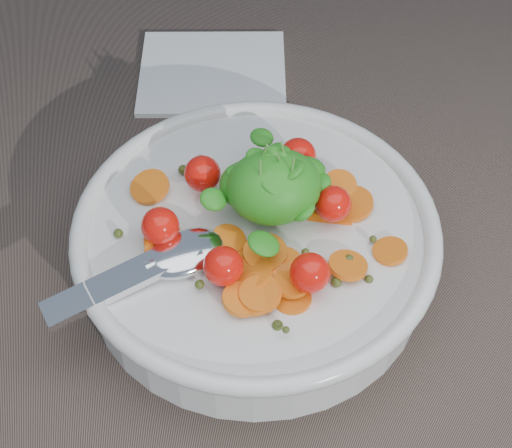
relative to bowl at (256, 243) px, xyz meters
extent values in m
plane|color=#6B584D|center=(0.01, -0.01, -0.03)|extent=(6.00, 6.00, 0.00)
cylinder|color=silver|center=(0.00, 0.00, -0.01)|extent=(0.26, 0.26, 0.05)
torus|color=silver|center=(0.00, 0.00, 0.02)|extent=(0.27, 0.27, 0.01)
cylinder|color=silver|center=(0.00, 0.00, -0.03)|extent=(0.13, 0.13, 0.01)
cylinder|color=brown|center=(0.00, 0.00, -0.01)|extent=(0.24, 0.24, 0.04)
cylinder|color=orange|center=(0.01, -0.07, 0.02)|extent=(0.04, 0.04, 0.01)
cylinder|color=orange|center=(-0.05, 0.00, 0.01)|extent=(0.03, 0.03, 0.01)
cylinder|color=orange|center=(-0.01, -0.06, 0.02)|extent=(0.04, 0.04, 0.01)
cylinder|color=orange|center=(-0.07, 0.05, 0.02)|extent=(0.04, 0.04, 0.01)
cylinder|color=orange|center=(0.03, 0.06, 0.01)|extent=(0.03, 0.03, 0.01)
cylinder|color=orange|center=(0.01, -0.06, 0.02)|extent=(0.03, 0.03, 0.01)
cylinder|color=orange|center=(-0.02, -0.06, 0.02)|extent=(0.04, 0.04, 0.01)
cylinder|color=orange|center=(0.00, -0.03, 0.03)|extent=(0.03, 0.03, 0.01)
cylinder|color=orange|center=(-0.02, -0.01, 0.02)|extent=(0.03, 0.03, 0.01)
cylinder|color=orange|center=(-0.02, -0.02, 0.02)|extent=(0.03, 0.03, 0.01)
cylinder|color=orange|center=(-0.01, -0.06, 0.03)|extent=(0.03, 0.03, 0.01)
cylinder|color=orange|center=(-0.07, 0.00, 0.02)|extent=(0.04, 0.04, 0.01)
cylinder|color=orange|center=(0.09, -0.04, 0.02)|extent=(0.03, 0.03, 0.01)
cylinder|color=orange|center=(-0.06, -0.01, 0.02)|extent=(0.04, 0.04, 0.01)
cylinder|color=orange|center=(0.01, -0.05, 0.02)|extent=(0.04, 0.04, 0.01)
cylinder|color=orange|center=(0.05, -0.01, 0.01)|extent=(0.05, 0.04, 0.02)
cylinder|color=orange|center=(0.07, 0.03, 0.02)|extent=(0.04, 0.04, 0.01)
cylinder|color=orange|center=(0.01, -0.04, 0.02)|extent=(0.03, 0.03, 0.01)
cylinder|color=orange|center=(-0.07, -0.01, 0.02)|extent=(0.04, 0.04, 0.01)
cylinder|color=orange|center=(0.07, 0.01, 0.02)|extent=(0.05, 0.05, 0.01)
cylinder|color=orange|center=(-0.01, -0.05, 0.02)|extent=(0.03, 0.03, 0.01)
cylinder|color=orange|center=(0.06, -0.05, 0.02)|extent=(0.03, 0.03, 0.01)
sphere|color=#3B4717|center=(0.00, -0.09, 0.02)|extent=(0.01, 0.01, 0.01)
sphere|color=#3B4717|center=(-0.04, 0.05, 0.02)|extent=(0.01, 0.01, 0.01)
sphere|color=#3B4717|center=(0.06, -0.04, 0.02)|extent=(0.01, 0.01, 0.01)
sphere|color=#3B4717|center=(-0.01, 0.04, 0.02)|extent=(0.01, 0.01, 0.01)
sphere|color=#3B4717|center=(-0.05, 0.06, 0.02)|extent=(0.01, 0.01, 0.01)
sphere|color=#3B4717|center=(-0.05, -0.05, 0.02)|extent=(0.01, 0.01, 0.01)
sphere|color=#3B4717|center=(0.06, 0.00, 0.02)|extent=(0.01, 0.01, 0.01)
sphere|color=#3B4717|center=(0.07, -0.06, 0.02)|extent=(0.01, 0.01, 0.01)
sphere|color=#3B4717|center=(-0.07, 0.05, 0.02)|extent=(0.01, 0.01, 0.01)
sphere|color=#3B4717|center=(0.08, 0.00, 0.02)|extent=(0.01, 0.01, 0.01)
sphere|color=#3B4717|center=(0.03, -0.03, 0.02)|extent=(0.01, 0.01, 0.01)
sphere|color=#3B4717|center=(-0.03, 0.07, 0.02)|extent=(0.01, 0.01, 0.01)
sphere|color=#3B4717|center=(0.00, -0.04, 0.02)|extent=(0.01, 0.01, 0.01)
sphere|color=#3B4717|center=(0.00, -0.09, 0.03)|extent=(0.01, 0.01, 0.01)
sphere|color=#3B4717|center=(-0.10, 0.01, 0.02)|extent=(0.01, 0.01, 0.01)
sphere|color=#3B4717|center=(0.08, -0.03, 0.02)|extent=(0.01, 0.01, 0.01)
sphere|color=#3B4717|center=(0.05, -0.06, 0.02)|extent=(0.01, 0.01, 0.01)
sphere|color=#3B4717|center=(-0.08, 0.06, 0.02)|extent=(0.01, 0.01, 0.01)
sphere|color=#3B4717|center=(0.00, 0.03, 0.02)|extent=(0.01, 0.01, 0.01)
sphere|color=red|center=(0.06, 0.00, 0.04)|extent=(0.03, 0.03, 0.03)
sphere|color=red|center=(0.04, 0.05, 0.04)|extent=(0.03, 0.03, 0.03)
sphere|color=red|center=(-0.03, 0.05, 0.04)|extent=(0.03, 0.03, 0.03)
sphere|color=red|center=(-0.07, 0.00, 0.04)|extent=(0.03, 0.03, 0.03)
sphere|color=red|center=(-0.03, -0.04, 0.04)|extent=(0.03, 0.03, 0.03)
sphere|color=red|center=(0.03, -0.06, 0.04)|extent=(0.03, 0.03, 0.03)
ellipsoid|color=#2D8E20|center=(0.02, 0.01, 0.05)|extent=(0.07, 0.06, 0.05)
ellipsoid|color=#2D8E20|center=(0.00, 0.02, 0.04)|extent=(0.04, 0.04, 0.03)
ellipsoid|color=#2D8E20|center=(-0.03, 0.01, 0.04)|extent=(0.02, 0.02, 0.02)
ellipsoid|color=#2D8E20|center=(0.05, 0.02, 0.05)|extent=(0.03, 0.03, 0.02)
ellipsoid|color=#2D8E20|center=(0.01, 0.02, 0.06)|extent=(0.03, 0.03, 0.02)
ellipsoid|color=#2D8E20|center=(0.02, 0.01, 0.05)|extent=(0.02, 0.02, 0.01)
ellipsoid|color=#2D8E20|center=(0.02, 0.02, 0.05)|extent=(0.03, 0.03, 0.01)
ellipsoid|color=#2D8E20|center=(0.00, -0.03, 0.04)|extent=(0.03, 0.03, 0.02)
ellipsoid|color=#2D8E20|center=(0.02, 0.01, 0.06)|extent=(0.03, 0.03, 0.02)
ellipsoid|color=#2D8E20|center=(0.02, 0.03, 0.06)|extent=(0.03, 0.03, 0.03)
ellipsoid|color=#2D8E20|center=(0.01, 0.02, 0.06)|extent=(0.03, 0.03, 0.02)
ellipsoid|color=#2D8E20|center=(-0.01, 0.03, 0.05)|extent=(0.02, 0.02, 0.01)
ellipsoid|color=#2D8E20|center=(0.05, 0.01, 0.04)|extent=(0.03, 0.03, 0.02)
ellipsoid|color=#2D8E20|center=(0.01, 0.00, 0.06)|extent=(0.03, 0.03, 0.03)
ellipsoid|color=#2D8E20|center=(-0.01, 0.02, 0.05)|extent=(0.02, 0.02, 0.02)
ellipsoid|color=#2D8E20|center=(0.02, 0.01, 0.06)|extent=(0.02, 0.02, 0.02)
ellipsoid|color=#2D8E20|center=(0.02, 0.02, 0.06)|extent=(0.03, 0.03, 0.02)
ellipsoid|color=#2D8E20|center=(0.02, 0.01, 0.06)|extent=(0.03, 0.03, 0.02)
ellipsoid|color=#2D8E20|center=(0.03, 0.00, 0.07)|extent=(0.03, 0.03, 0.02)
ellipsoid|color=#2D8E20|center=(0.02, 0.06, 0.05)|extent=(0.02, 0.02, 0.01)
ellipsoid|color=#2D8E20|center=(0.02, 0.02, 0.05)|extent=(0.03, 0.03, 0.02)
ellipsoid|color=#2D8E20|center=(0.00, 0.02, 0.05)|extent=(0.03, 0.03, 0.03)
ellipsoid|color=#2D8E20|center=(0.01, 0.00, 0.06)|extent=(0.02, 0.02, 0.02)
ellipsoid|color=#2D8E20|center=(0.03, -0.01, 0.04)|extent=(0.02, 0.02, 0.02)
ellipsoid|color=#2D8E20|center=(-0.01, 0.01, 0.06)|extent=(0.02, 0.02, 0.01)
ellipsoid|color=#2D8E20|center=(0.00, 0.01, 0.07)|extent=(0.02, 0.03, 0.01)
ellipsoid|color=#2D8E20|center=(0.01, 0.02, 0.06)|extent=(0.03, 0.03, 0.02)
ellipsoid|color=#2D8E20|center=(0.02, 0.02, 0.07)|extent=(0.03, 0.03, 0.02)
cylinder|color=#4C8C33|center=(0.00, 0.00, 0.06)|extent=(0.00, 0.01, 0.04)
cylinder|color=#4C8C33|center=(0.03, 0.02, 0.06)|extent=(0.01, 0.01, 0.04)
cylinder|color=#4C8C33|center=(0.01, 0.02, 0.06)|extent=(0.01, 0.01, 0.04)
cylinder|color=#4C8C33|center=(0.02, 0.00, 0.06)|extent=(0.01, 0.01, 0.04)
cylinder|color=#4C8C33|center=(0.02, 0.01, 0.06)|extent=(0.02, 0.01, 0.04)
ellipsoid|color=silver|center=(-0.05, -0.02, 0.02)|extent=(0.07, 0.06, 0.02)
cube|color=silver|center=(-0.10, -0.03, 0.02)|extent=(0.12, 0.06, 0.02)
cylinder|color=silver|center=(-0.07, -0.02, 0.02)|extent=(0.02, 0.02, 0.01)
cube|color=white|center=(0.00, 0.24, -0.03)|extent=(0.16, 0.15, 0.01)
camera|label=1|loc=(-0.07, -0.36, 0.46)|focal=55.00mm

